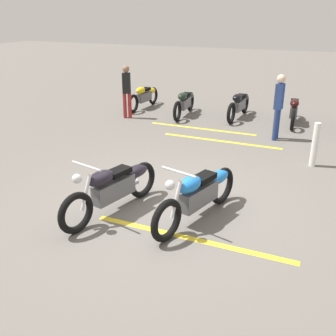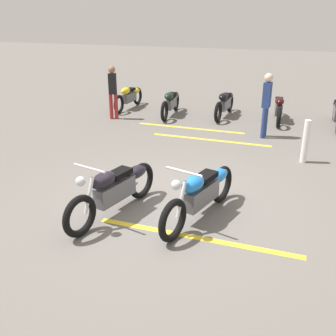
# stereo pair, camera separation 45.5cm
# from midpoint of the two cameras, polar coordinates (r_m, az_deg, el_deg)

# --- Properties ---
(ground_plane) EXTENTS (60.00, 60.00, 0.00)m
(ground_plane) POSITION_cam_midpoint_polar(r_m,az_deg,el_deg) (7.02, 1.63, -5.15)
(ground_plane) COLOR #66605B
(motorcycle_bright_foreground) EXTENTS (2.18, 0.79, 1.04)m
(motorcycle_bright_foreground) POSITION_cam_midpoint_polar(r_m,az_deg,el_deg) (6.35, 6.59, -3.72)
(motorcycle_bright_foreground) COLOR black
(motorcycle_bright_foreground) RESTS_ON ground
(motorcycle_dark_foreground) EXTENTS (2.19, 0.75, 1.04)m
(motorcycle_dark_foreground) POSITION_cam_midpoint_polar(r_m,az_deg,el_deg) (6.57, -5.97, -2.80)
(motorcycle_dark_foreground) COLOR black
(motorcycle_dark_foreground) RESTS_ON ground
(motorcycle_row_left) EXTENTS (2.09, 0.37, 0.79)m
(motorcycle_row_left) POSITION_cam_midpoint_polar(r_m,az_deg,el_deg) (12.55, 18.92, 8.11)
(motorcycle_row_left) COLOR black
(motorcycle_row_left) RESTS_ON ground
(motorcycle_row_center) EXTENTS (2.15, 0.32, 0.81)m
(motorcycle_row_center) POSITION_cam_midpoint_polar(r_m,az_deg,el_deg) (12.79, 11.40, 9.16)
(motorcycle_row_center) COLOR black
(motorcycle_row_center) RESTS_ON ground
(motorcycle_row_right) EXTENTS (2.12, 0.35, 0.80)m
(motorcycle_row_right) POSITION_cam_midpoint_polar(r_m,az_deg,el_deg) (12.84, 3.49, 9.58)
(motorcycle_row_right) COLOR black
(motorcycle_row_right) RESTS_ON ground
(motorcycle_row_far_right) EXTENTS (2.05, 0.29, 0.77)m
(motorcycle_row_far_right) POSITION_cam_midpoint_polar(r_m,az_deg,el_deg) (13.87, -2.53, 10.48)
(motorcycle_row_far_right) COLOR black
(motorcycle_row_far_right) RESTS_ON ground
(bystander_near_row) EXTENTS (0.24, 0.27, 1.64)m
(bystander_near_row) POSITION_cam_midpoint_polar(r_m,az_deg,el_deg) (12.45, -5.01, 11.41)
(bystander_near_row) COLOR maroon
(bystander_near_row) RESTS_ON ground
(bystander_secondary) EXTENTS (0.29, 0.22, 1.71)m
(bystander_secondary) POSITION_cam_midpoint_polar(r_m,az_deg,el_deg) (10.67, 17.07, 8.94)
(bystander_secondary) COLOR navy
(bystander_secondary) RESTS_ON ground
(bollard_post) EXTENTS (0.14, 0.14, 0.98)m
(bollard_post) POSITION_cam_midpoint_polar(r_m,az_deg,el_deg) (9.15, 22.04, 3.15)
(bollard_post) COLOR white
(bollard_post) RESTS_ON ground
(parking_stripe_near) EXTENTS (0.15, 3.20, 0.01)m
(parking_stripe_near) POSITION_cam_midpoint_polar(r_m,az_deg,el_deg) (6.02, 5.46, -10.25)
(parking_stripe_near) COLOR yellow
(parking_stripe_near) RESTS_ON ground
(parking_stripe_mid) EXTENTS (0.15, 3.20, 0.01)m
(parking_stripe_mid) POSITION_cam_midpoint_polar(r_m,az_deg,el_deg) (10.43, 8.93, 3.91)
(parking_stripe_mid) COLOR yellow
(parking_stripe_mid) RESTS_ON ground
(parking_stripe_far) EXTENTS (0.15, 3.20, 0.01)m
(parking_stripe_far) POSITION_cam_midpoint_polar(r_m,az_deg,el_deg) (11.47, 6.10, 5.73)
(parking_stripe_far) COLOR yellow
(parking_stripe_far) RESTS_ON ground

